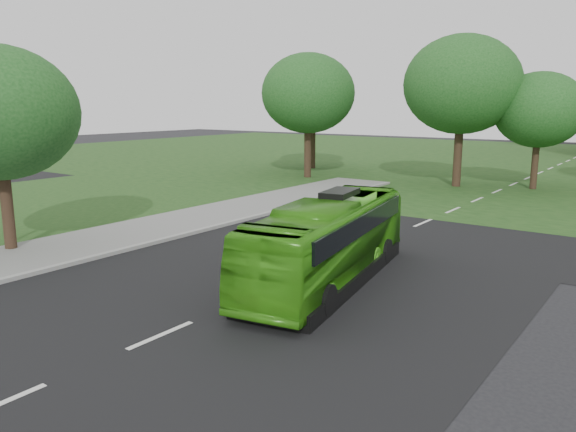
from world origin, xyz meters
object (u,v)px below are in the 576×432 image
Objects in this scene: tree_park_a at (308,93)px; tree_park_f at (313,98)px; bus at (329,241)px; tree_park_c at (539,110)px; tree_park_b at (462,85)px.

tree_park_f is at bearing 119.96° from tree_park_a.
bus is at bearing -55.68° from tree_park_f.
tree_park_a reaches higher than bus.
tree_park_a reaches higher than tree_park_f.
tree_park_c reaches higher than bus.
bus is (-0.60, -24.41, -3.81)m from tree_park_c.
tree_park_f is at bearing 114.13° from bus.
tree_park_b is at bearing -158.99° from tree_park_c.
tree_park_c is (15.33, 3.66, -1.14)m from tree_park_a.
tree_park_b reaches higher than bus.
tree_park_b is 23.64m from bus.
tree_park_a is at bearing -60.04° from tree_park_f.
tree_park_a is 1.22× the size of tree_park_c.
tree_park_a is 15.80m from tree_park_c.
tree_park_f is (-3.06, 5.32, -0.29)m from tree_park_a.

